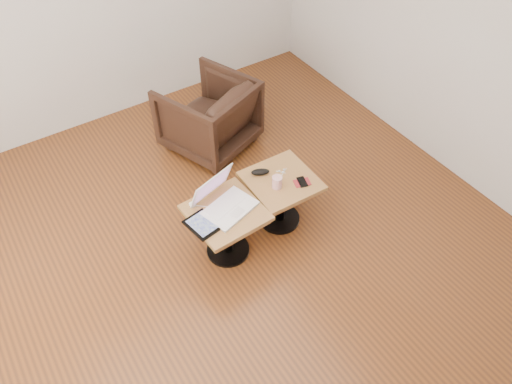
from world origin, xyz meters
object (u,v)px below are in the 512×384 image
striped_cup (277,182)px  side_table_left (226,222)px  side_table_right (281,190)px  armchair (208,115)px  laptop (224,201)px

striped_cup → side_table_left: bearing=-179.9°
side_table_right → armchair: bearing=91.1°
laptop → armchair: 1.25m
laptop → side_table_left: bearing=-126.9°
side_table_left → armchair: (0.52, 1.18, -0.01)m
side_table_right → laptop: laptop is taller
laptop → side_table_right: bearing=-16.9°
side_table_right → laptop: bearing=-179.4°
side_table_left → laptop: bearing=66.6°
side_table_left → laptop: 0.17m
side_table_right → laptop: (-0.50, 0.01, 0.16)m
side_table_right → striped_cup: bearing=-147.1°
laptop → armchair: bearing=49.9°
side_table_right → side_table_left: bearing=-173.7°
side_table_right → armchair: (0.00, 1.14, -0.01)m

